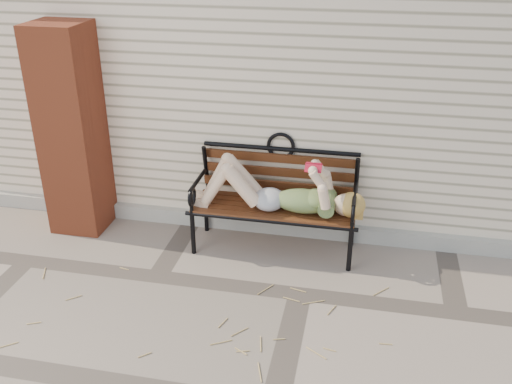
# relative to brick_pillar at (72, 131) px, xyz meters

# --- Properties ---
(ground) EXTENTS (80.00, 80.00, 0.00)m
(ground) POSITION_rel_brick_pillar_xyz_m (2.30, -0.75, -1.00)
(ground) COLOR gray
(ground) RESTS_ON ground
(house_wall) EXTENTS (8.00, 4.00, 3.00)m
(house_wall) POSITION_rel_brick_pillar_xyz_m (2.30, 2.25, 0.50)
(house_wall) COLOR beige
(house_wall) RESTS_ON ground
(foundation_strip) EXTENTS (8.00, 0.10, 0.15)m
(foundation_strip) POSITION_rel_brick_pillar_xyz_m (2.30, 0.22, -0.93)
(foundation_strip) COLOR #B0AD9F
(foundation_strip) RESTS_ON ground
(brick_pillar) EXTENTS (0.50, 0.50, 2.00)m
(brick_pillar) POSITION_rel_brick_pillar_xyz_m (0.00, 0.00, 0.00)
(brick_pillar) COLOR #9F4124
(brick_pillar) RESTS_ON ground
(garden_bench) EXTENTS (1.62, 0.64, 1.05)m
(garden_bench) POSITION_rel_brick_pillar_xyz_m (1.96, 0.00, -0.41)
(garden_bench) COLOR black
(garden_bench) RESTS_ON ground
(reading_woman) EXTENTS (1.53, 0.35, 0.48)m
(reading_woman) POSITION_rel_brick_pillar_xyz_m (1.97, -0.12, -0.38)
(reading_woman) COLOR #0A354C
(reading_woman) RESTS_ON ground
(straw_scatter) EXTENTS (2.25, 1.76, 0.01)m
(straw_scatter) POSITION_rel_brick_pillar_xyz_m (1.39, -1.32, -0.99)
(straw_scatter) COLOR tan
(straw_scatter) RESTS_ON ground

